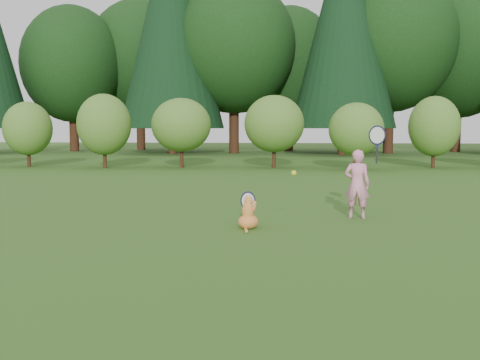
# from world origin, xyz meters

# --- Properties ---
(ground) EXTENTS (100.00, 100.00, 0.00)m
(ground) POSITION_xyz_m (0.00, 0.00, 0.00)
(ground) COLOR #204D15
(ground) RESTS_ON ground
(shrub_row) EXTENTS (28.00, 3.00, 2.80)m
(shrub_row) POSITION_xyz_m (0.00, 13.00, 1.40)
(shrub_row) COLOR #487223
(shrub_row) RESTS_ON ground
(woodland_backdrop) EXTENTS (48.00, 10.00, 15.00)m
(woodland_backdrop) POSITION_xyz_m (0.00, 23.00, 7.50)
(woodland_backdrop) COLOR black
(woodland_backdrop) RESTS_ON ground
(child) EXTENTS (0.64, 0.37, 1.68)m
(child) POSITION_xyz_m (2.02, 1.78, 0.59)
(child) COLOR pink
(child) RESTS_ON ground
(cat) EXTENTS (0.44, 0.66, 0.66)m
(cat) POSITION_xyz_m (0.33, 0.71, 0.25)
(cat) COLOR orange
(cat) RESTS_ON ground
(tennis_ball) EXTENTS (0.08, 0.08, 0.08)m
(tennis_ball) POSITION_xyz_m (0.99, 0.66, 0.82)
(tennis_ball) COLOR #C9CE18
(tennis_ball) RESTS_ON ground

